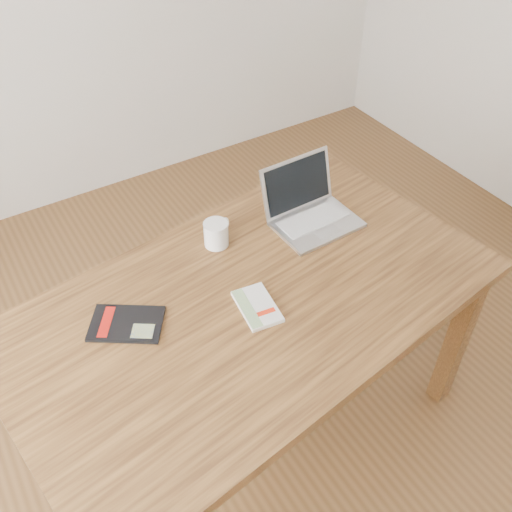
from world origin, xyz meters
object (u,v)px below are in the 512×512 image
desk (253,317)px  black_guidebook (126,324)px  laptop (310,209)px  white_guidebook (257,307)px  coffee_mug (217,233)px

desk → black_guidebook: 0.39m
desk → laptop: laptop is taller
white_guidebook → black_guidebook: (-0.36, 0.14, -0.00)m
black_guidebook → white_guidebook: bearing=-77.9°
desk → white_guidebook: (-0.01, -0.05, 0.10)m
white_guidebook → coffee_mug: 0.33m
white_guidebook → laptop: bearing=42.7°
desk → laptop: 0.45m
desk → coffee_mug: bearing=75.7°
white_guidebook → coffee_mug: (0.04, 0.32, 0.04)m
black_guidebook → coffee_mug: bearing=-31.9°
black_guidebook → laptop: (0.74, 0.12, 0.04)m
black_guidebook → laptop: size_ratio=0.85×
desk → black_guidebook: bearing=156.9°
white_guidebook → coffee_mug: bearing=90.5°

